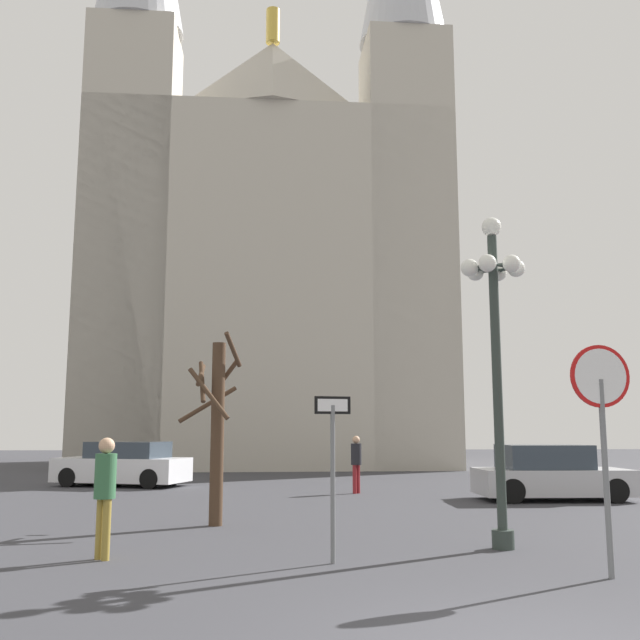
% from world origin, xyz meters
% --- Properties ---
extents(cathedral, '(18.52, 14.03, 36.05)m').
position_xyz_m(cathedral, '(-2.48, 32.03, 11.21)').
color(cathedral, '#BCB5A5').
rests_on(cathedral, ground).
extents(stop_sign, '(0.85, 0.11, 3.05)m').
position_xyz_m(stop_sign, '(2.13, 3.10, 2.17)').
color(stop_sign, slate).
rests_on(stop_sign, ground).
extents(one_way_arrow_sign, '(0.55, 0.17, 2.40)m').
position_xyz_m(one_way_arrow_sign, '(-1.39, 4.38, 1.49)').
color(one_way_arrow_sign, slate).
rests_on(one_way_arrow_sign, ground).
extents(street_lamp, '(1.12, 1.01, 5.54)m').
position_xyz_m(street_lamp, '(1.47, 5.45, 3.53)').
color(street_lamp, '#2D3833').
rests_on(street_lamp, ground).
extents(bare_tree, '(1.33, 1.49, 3.88)m').
position_xyz_m(bare_tree, '(-3.42, 8.58, 2.02)').
color(bare_tree, '#473323').
rests_on(bare_tree, ground).
extents(parked_car_near_white, '(4.74, 3.13, 1.48)m').
position_xyz_m(parked_car_near_white, '(-7.29, 18.79, 0.70)').
color(parked_car_near_white, silver).
rests_on(parked_car_near_white, ground).
extents(parked_car_far_silver, '(4.08, 2.01, 1.49)m').
position_xyz_m(parked_car_far_silver, '(5.30, 13.13, 0.69)').
color(parked_car_far_silver, '#B7B7BC').
rests_on(parked_car_far_silver, ground).
extents(pedestrian_walking, '(0.32, 0.32, 1.79)m').
position_xyz_m(pedestrian_walking, '(-4.79, 4.91, 1.09)').
color(pedestrian_walking, olive).
rests_on(pedestrian_walking, ground).
extents(pedestrian_standing, '(0.32, 0.32, 1.71)m').
position_xyz_m(pedestrian_standing, '(0.27, 15.52, 1.03)').
color(pedestrian_standing, maroon).
rests_on(pedestrian_standing, ground).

